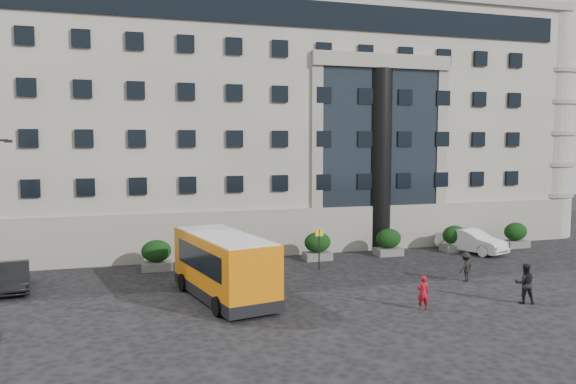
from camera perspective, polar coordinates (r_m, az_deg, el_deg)
name	(u,v)px	position (r m, az deg, el deg)	size (l,w,h in m)	color
ground	(249,299)	(28.44, -3.94, -10.75)	(120.00, 120.00, 0.00)	black
civic_building	(259,128)	(50.18, -2.92, 6.46)	(44.00, 24.00, 18.00)	gray
entrance_column	(379,160)	(41.19, 9.22, 3.25)	(1.80, 1.80, 13.00)	black
hedge_a	(156,255)	(35.21, -13.22, -6.25)	(1.80, 1.26, 1.84)	#5E5E5C
hedge_b	(240,250)	(35.90, -4.86, -5.92)	(1.80, 1.26, 1.84)	#5E5E5C
hedge_c	(317,246)	(37.30, 3.01, -5.49)	(1.80, 1.26, 1.84)	#5E5E5C
hedge_d	(389,242)	(39.34, 10.18, -5.01)	(1.80, 1.26, 1.84)	#5E5E5C
hedge_e	(454,238)	(41.94, 16.54, -4.52)	(1.80, 1.26, 1.84)	#5E5E5C
hedge_f	(515,235)	(44.98, 22.10, -4.05)	(1.80, 1.26, 1.84)	#5E5E5C
bus_stop_sign	(319,242)	(34.26, 3.19, -5.07)	(0.50, 0.08, 2.52)	#262628
minibus	(224,264)	(28.07, -6.53, -7.26)	(4.18, 8.09, 3.22)	orange
red_truck	(36,227)	(45.91, -24.24, -3.28)	(3.52, 5.69, 2.85)	maroon
parked_car_b	(13,277)	(33.05, -26.12, -7.73)	(1.53, 4.39, 1.45)	black
white_taxi	(471,241)	(41.77, 18.11, -4.75)	(1.75, 5.01, 1.65)	silver
pedestrian_a	(423,293)	(27.12, 13.55, -9.91)	(0.58, 0.38, 1.60)	maroon
pedestrian_b	(525,284)	(29.66, 22.93, -8.56)	(0.94, 0.73, 1.93)	black
pedestrian_c	(466,267)	(33.11, 17.60, -7.25)	(1.06, 0.61, 1.64)	black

